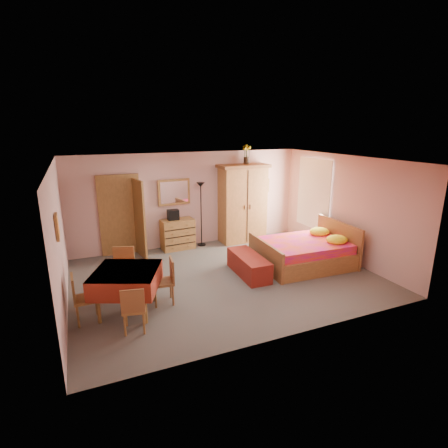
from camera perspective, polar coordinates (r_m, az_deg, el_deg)
name	(u,v)px	position (r m, az deg, el deg)	size (l,w,h in m)	color
floor	(225,277)	(7.93, 0.19, -8.65)	(6.50, 6.50, 0.00)	#635E57
ceiling	(225,160)	(7.26, 0.21, 10.41)	(6.50, 6.50, 0.00)	brown
wall_back	(190,200)	(9.77, -5.62, 4.00)	(6.50, 0.10, 2.60)	#C99891
wall_front	(290,261)	(5.40, 10.79, -5.98)	(6.50, 0.10, 2.60)	#C99891
wall_left	(59,240)	(6.93, -25.33, -2.36)	(0.10, 5.00, 2.60)	#C99891
wall_right	(345,208)	(9.23, 19.09, 2.51)	(0.10, 5.00, 2.60)	#C99891
doorway	(120,216)	(9.43, -16.59, 1.26)	(1.06, 0.12, 2.15)	#9E6B35
window	(314,194)	(10.08, 14.47, 4.80)	(0.08, 1.40, 1.95)	white
picture_left	(57,227)	(6.25, -25.62, -0.42)	(0.04, 0.32, 0.42)	orange
picture_back	(264,185)	(10.63, 6.63, 6.28)	(0.30, 0.04, 0.40)	#D8BF59
chest_of_drawers	(178,234)	(9.63, -7.55, -1.67)	(0.88, 0.44, 0.83)	#9B6934
wall_mirror	(174,192)	(9.56, -8.14, 5.18)	(0.89, 0.05, 0.71)	silver
stereo	(173,215)	(9.48, -8.31, 1.50)	(0.29, 0.22, 0.27)	black
floor_lamp	(201,215)	(9.73, -3.75, 1.55)	(0.23, 0.23, 1.79)	black
wardrobe	(242,203)	(10.09, 3.03, 3.36)	(1.43, 0.74, 2.24)	#B0743B
sunflower_vase	(246,154)	(10.02, 3.67, 11.31)	(0.22, 0.22, 0.54)	yellow
bed	(303,245)	(8.64, 12.79, -3.42)	(2.15, 1.69, 0.99)	#D81590
bench	(249,265)	(7.99, 4.04, -6.69)	(0.51, 1.38, 0.46)	maroon
dining_table	(128,291)	(6.64, -15.46, -10.49)	(1.10, 1.10, 0.81)	maroon
chair_south	(134,308)	(6.04, -14.48, -13.12)	(0.37, 0.37, 0.81)	#A56F37
chair_north	(123,272)	(7.32, -16.19, -7.49)	(0.42, 0.42, 0.93)	#A46837
chair_west	(86,298)	(6.53, -21.60, -11.19)	(0.40, 0.40, 0.87)	olive
chair_east	(163,281)	(6.78, -9.96, -9.23)	(0.40, 0.40, 0.88)	#945E32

